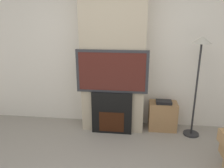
{
  "coord_description": "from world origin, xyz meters",
  "views": [
    {
      "loc": [
        0.4,
        -1.75,
        1.9
      ],
      "look_at": [
        0.0,
        1.6,
        0.86
      ],
      "focal_mm": 35.0,
      "sensor_mm": 36.0,
      "label": 1
    }
  ],
  "objects_px": {
    "television": "(112,72)",
    "media_stand": "(163,115)",
    "fireplace": "(112,112)",
    "floor_lamp": "(200,61)"
  },
  "relations": [
    {
      "from": "fireplace",
      "to": "television",
      "type": "height_order",
      "value": "television"
    },
    {
      "from": "fireplace",
      "to": "television",
      "type": "xyz_separation_m",
      "value": [
        0.0,
        -0.0,
        0.71
      ]
    },
    {
      "from": "fireplace",
      "to": "media_stand",
      "type": "height_order",
      "value": "fireplace"
    },
    {
      "from": "media_stand",
      "to": "floor_lamp",
      "type": "bearing_deg",
      "value": -17.49
    },
    {
      "from": "media_stand",
      "to": "fireplace",
      "type": "bearing_deg",
      "value": -166.32
    },
    {
      "from": "floor_lamp",
      "to": "media_stand",
      "type": "distance_m",
      "value": 1.12
    },
    {
      "from": "television",
      "to": "floor_lamp",
      "type": "height_order",
      "value": "floor_lamp"
    },
    {
      "from": "television",
      "to": "floor_lamp",
      "type": "distance_m",
      "value": 1.35
    },
    {
      "from": "television",
      "to": "media_stand",
      "type": "bearing_deg",
      "value": 13.8
    },
    {
      "from": "television",
      "to": "media_stand",
      "type": "height_order",
      "value": "television"
    }
  ]
}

